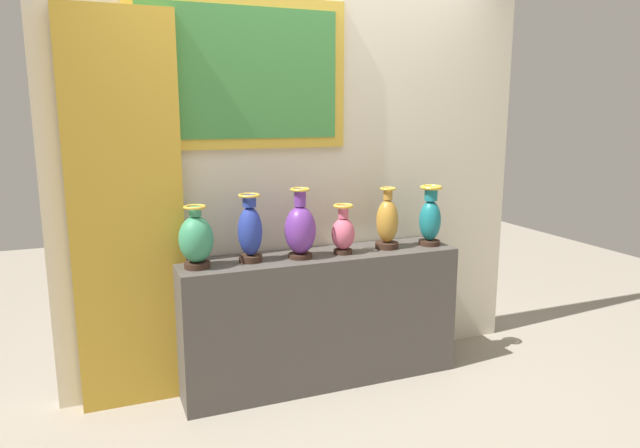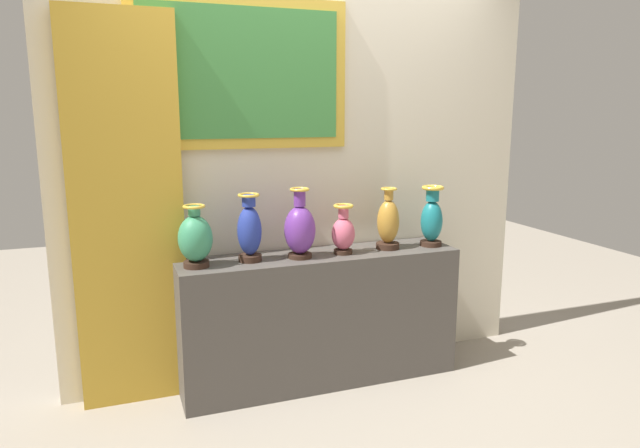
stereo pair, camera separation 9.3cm
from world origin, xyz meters
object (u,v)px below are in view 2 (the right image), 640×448
vase_violet (300,229)px  vase_teal (432,218)px  vase_jade (195,239)px  vase_cobalt (249,230)px  vase_ochre (388,223)px  vase_rose (343,232)px

vase_violet → vase_teal: 0.88m
vase_jade → vase_cobalt: bearing=4.2°
vase_cobalt → vase_teal: (1.17, -0.03, -0.00)m
vase_jade → vase_teal: vase_teal is taller
vase_jade → vase_cobalt: (0.31, 0.02, 0.02)m
vase_ochre → vase_jade: bearing=-179.0°
vase_rose → vase_teal: bearing=-0.1°
vase_cobalt → vase_ochre: vase_cobalt is taller
vase_ochre → vase_cobalt: bearing=179.9°
vase_ochre → vase_teal: bearing=-4.9°
vase_jade → vase_violet: vase_violet is taller
vase_violet → vase_ochre: bearing=2.6°
vase_cobalt → vase_violet: 0.29m
vase_cobalt → vase_teal: bearing=-1.3°
vase_cobalt → vase_ochre: size_ratio=1.02×
vase_cobalt → vase_jade: bearing=-175.8°
vase_teal → vase_violet: bearing=-179.9°
vase_jade → vase_ochre: size_ratio=0.90×
vase_cobalt → vase_ochre: 0.87m
vase_jade → vase_teal: size_ratio=0.90×
vase_jade → vase_violet: size_ratio=0.84×
vase_jade → vase_rose: bearing=-0.2°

